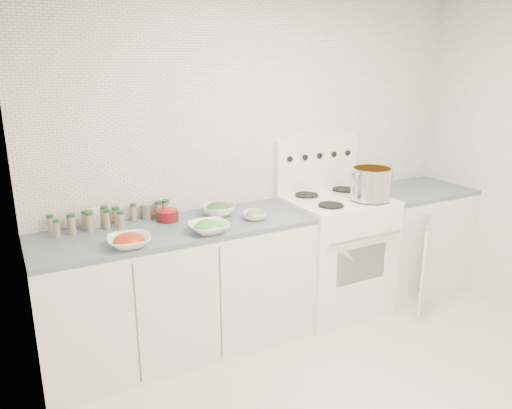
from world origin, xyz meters
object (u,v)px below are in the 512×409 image
bowl_tomato (129,241)px  stock_pot (371,182)px  bowl_snowpea (209,227)px  stove (334,250)px

bowl_tomato → stock_pot: bearing=0.6°
bowl_tomato → bowl_snowpea: same height
bowl_snowpea → stove: bearing=9.4°
stove → bowl_snowpea: size_ratio=5.10×
bowl_tomato → bowl_snowpea: bearing=1.0°
stock_pot → bowl_tomato: size_ratio=1.18×
stock_pot → bowl_snowpea: stock_pot is taller
stove → stock_pot: bearing=-44.7°
stove → bowl_tomato: (-1.66, -0.20, 0.44)m
stock_pot → bowl_tomato: stock_pot is taller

